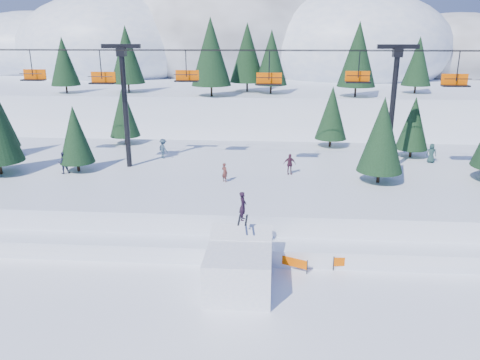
# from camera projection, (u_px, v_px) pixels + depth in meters

# --- Properties ---
(ground) EXTENTS (160.00, 160.00, 0.00)m
(ground) POSITION_uv_depth(u_px,v_px,m) (200.00, 312.00, 23.75)
(ground) COLOR white
(ground) RESTS_ON ground
(mid_shelf) EXTENTS (70.00, 22.00, 2.50)m
(mid_shelf) POSITION_uv_depth(u_px,v_px,m) (232.00, 182.00, 40.53)
(mid_shelf) COLOR white
(mid_shelf) RESTS_ON ground
(berm) EXTENTS (70.00, 6.00, 1.10)m
(berm) POSITION_uv_depth(u_px,v_px,m) (219.00, 237.00, 31.21)
(berm) COLOR white
(berm) RESTS_ON ground
(mountain_ridge) EXTENTS (119.00, 61.22, 26.46)m
(mountain_ridge) POSITION_uv_depth(u_px,v_px,m) (232.00, 56.00, 91.12)
(mountain_ridge) COLOR white
(mountain_ridge) RESTS_ON ground
(jump_kicker) EXTENTS (3.53, 4.81, 5.14)m
(jump_kicker) POSITION_uv_depth(u_px,v_px,m) (239.00, 267.00, 25.63)
(jump_kicker) COLOR white
(jump_kicker) RESTS_ON ground
(chairlift) EXTENTS (46.00, 3.21, 10.28)m
(chairlift) POSITION_uv_depth(u_px,v_px,m) (249.00, 88.00, 38.08)
(chairlift) COLOR black
(chairlift) RESTS_ON mid_shelf
(conifer_stand) EXTENTS (62.54, 15.60, 9.31)m
(conifer_stand) POSITION_uv_depth(u_px,v_px,m) (309.00, 118.00, 39.30)
(conifer_stand) COLOR black
(conifer_stand) RESTS_ON mid_shelf
(distant_skiers) EXTENTS (32.32, 7.82, 1.83)m
(distant_skiers) POSITION_uv_depth(u_px,v_px,m) (214.00, 157.00, 40.47)
(distant_skiers) COLOR #1F3938
(distant_skiers) RESTS_ON mid_shelf
(banner_near) EXTENTS (2.62, 1.20, 0.90)m
(banner_near) POSITION_uv_depth(u_px,v_px,m) (285.00, 260.00, 27.98)
(banner_near) COLOR black
(banner_near) RESTS_ON ground
(banner_far) EXTENTS (2.84, 0.42, 0.90)m
(banner_far) POSITION_uv_depth(u_px,v_px,m) (357.00, 262.00, 27.85)
(banner_far) COLOR black
(banner_far) RESTS_ON ground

